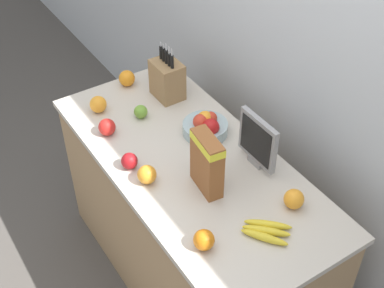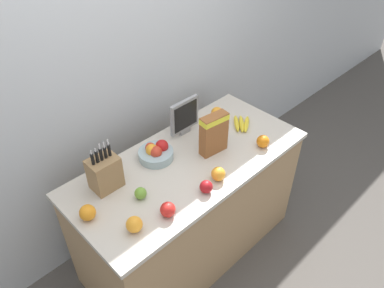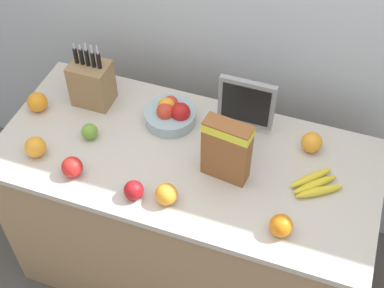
% 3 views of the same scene
% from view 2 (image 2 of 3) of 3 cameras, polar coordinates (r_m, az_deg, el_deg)
% --- Properties ---
extents(ground_plane, '(14.00, 14.00, 0.00)m').
position_cam_2_polar(ground_plane, '(2.97, -0.36, -15.31)').
color(ground_plane, '#514C47').
extents(wall_back, '(9.00, 0.06, 2.60)m').
position_cam_2_polar(wall_back, '(2.45, -9.98, 11.43)').
color(wall_back, silver).
rests_on(wall_back, ground_plane).
extents(counter, '(1.55, 0.71, 0.87)m').
position_cam_2_polar(counter, '(2.63, -0.39, -9.72)').
color(counter, tan).
rests_on(counter, ground_plane).
extents(knife_block, '(0.16, 0.13, 0.31)m').
position_cam_2_polar(knife_block, '(2.14, -13.16, -4.29)').
color(knife_block, '#937047').
rests_on(knife_block, counter).
extents(small_monitor, '(0.23, 0.03, 0.25)m').
position_cam_2_polar(small_monitor, '(2.46, -1.14, 4.25)').
color(small_monitor, gray).
rests_on(small_monitor, counter).
extents(cereal_box, '(0.19, 0.09, 0.27)m').
position_cam_2_polar(cereal_box, '(2.30, 3.34, 1.80)').
color(cereal_box, brown).
rests_on(cereal_box, counter).
extents(fruit_bowl, '(0.22, 0.22, 0.11)m').
position_cam_2_polar(fruit_bowl, '(2.32, -5.51, -1.27)').
color(fruit_bowl, '#99B2B7').
rests_on(fruit_bowl, counter).
extents(banana_bunch, '(0.21, 0.20, 0.03)m').
position_cam_2_polar(banana_bunch, '(2.62, 7.56, 3.08)').
color(banana_bunch, yellow).
rests_on(banana_bunch, counter).
extents(apple_leftmost, '(0.07, 0.07, 0.07)m').
position_cam_2_polar(apple_leftmost, '(2.09, -7.85, -7.46)').
color(apple_leftmost, '#6B9E33').
rests_on(apple_leftmost, counter).
extents(apple_near_bananas, '(0.08, 0.08, 0.08)m').
position_cam_2_polar(apple_near_bananas, '(2.10, 2.17, -6.53)').
color(apple_near_bananas, '#A31419').
rests_on(apple_near_bananas, counter).
extents(apple_middle, '(0.08, 0.08, 0.08)m').
position_cam_2_polar(apple_middle, '(1.99, -3.71, -9.94)').
color(apple_middle, red).
rests_on(apple_middle, counter).
extents(orange_front_left, '(0.09, 0.09, 0.09)m').
position_cam_2_polar(orange_front_left, '(2.04, -15.63, -10.04)').
color(orange_front_left, orange).
rests_on(orange_front_left, counter).
extents(orange_front_right, '(0.09, 0.09, 0.09)m').
position_cam_2_polar(orange_front_right, '(1.94, -8.79, -12.01)').
color(orange_front_right, orange).
rests_on(orange_front_right, counter).
extents(orange_near_bowl, '(0.08, 0.08, 0.08)m').
position_cam_2_polar(orange_near_bowl, '(2.44, 10.76, 0.40)').
color(orange_near_bowl, orange).
rests_on(orange_near_bowl, counter).
extents(orange_front_center, '(0.09, 0.09, 0.09)m').
position_cam_2_polar(orange_front_center, '(2.67, 3.82, 4.77)').
color(orange_front_center, orange).
rests_on(orange_front_center, counter).
extents(orange_by_cereal, '(0.08, 0.08, 0.08)m').
position_cam_2_polar(orange_by_cereal, '(2.18, 4.03, -4.56)').
color(orange_by_cereal, orange).
rests_on(orange_by_cereal, counter).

